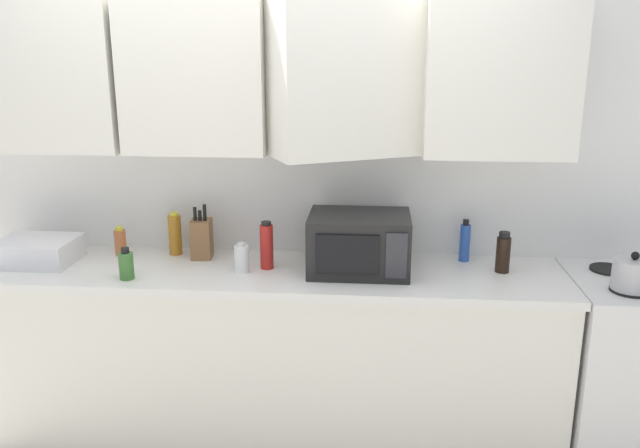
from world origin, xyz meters
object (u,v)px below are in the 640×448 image
Objects in this scene: bottle_white_jar at (242,258)px; bottle_red_sauce at (267,246)px; knife_block at (202,238)px; bottle_amber_vinegar at (175,234)px; bottle_green_oil at (126,265)px; dish_rack at (37,251)px; bottle_blue_cleaner at (465,242)px; microwave at (359,243)px; bottle_soy_dark at (503,253)px; kettle at (633,274)px; bottle_spice_jar at (120,242)px.

bottle_red_sauce is (0.11, 0.07, 0.05)m from bottle_white_jar.
bottle_amber_vinegar is (-0.15, 0.04, 0.00)m from knife_block.
bottle_amber_vinegar reaches higher than bottle_green_oil.
knife_block reaches higher than bottle_green_oil.
dish_rack is 2.15m from bottle_blue_cleaner.
bottle_red_sauce is 0.66m from bottle_green_oil.
microwave is at bearing 6.65° from bottle_white_jar.
knife_block is 1.50m from bottle_soy_dark.
dish_rack is 1.91× the size of bottle_soy_dark.
bottle_amber_vinegar is at bearing 160.85° from bottle_red_sauce.
bottle_amber_vinegar is at bearing 170.83° from kettle.
bottle_red_sauce is at bearing 174.05° from kettle.
bottle_amber_vinegar is 1.47× the size of bottle_green_oil.
bottle_spice_jar is at bearing -172.26° from bottle_amber_vinegar.
bottle_blue_cleaner is at bearing 13.56° from bottle_white_jar.
microwave is 3.27× the size of bottle_white_jar.
bottle_soy_dark reaches higher than kettle.
dish_rack is at bearing -174.41° from bottle_blue_cleaner.
bottle_blue_cleaner is 1.65m from bottle_green_oil.
bottle_red_sauce is 1.54× the size of bottle_green_oil.
bottle_spice_jar is at bearing 177.16° from bottle_soy_dark.
bottle_red_sauce is at bearing 179.94° from microwave.
knife_block reaches higher than microwave.
knife_block is 0.16m from bottle_amber_vinegar.
bottle_blue_cleaner is at bearing 2.72° from knife_block.
bottle_soy_dark is at bearing -4.65° from bottle_amber_vinegar.
bottle_spice_jar is 0.65× the size of bottle_red_sauce.
bottle_soy_dark reaches higher than bottle_spice_jar.
bottle_spice_jar is 0.71m from bottle_white_jar.
bottle_red_sauce reaches higher than bottle_soy_dark.
bottle_amber_vinegar is 1.65m from bottle_soy_dark.
bottle_spice_jar is (-0.43, 0.01, -0.03)m from knife_block.
bottle_green_oil is (0.54, -0.19, 0.01)m from dish_rack.
knife_block is at bearing -0.83° from bottle_spice_jar.
bottle_soy_dark is at bearing -2.84° from bottle_spice_jar.
bottle_green_oil is at bearing -106.90° from bottle_amber_vinegar.
bottle_spice_jar is (0.37, 0.15, 0.01)m from dish_rack.
bottle_spice_jar is 0.72× the size of bottle_blue_cleaner.
knife_block is at bearing 171.38° from kettle.
dish_rack is at bearing 176.76° from kettle.
bottle_green_oil is (-1.77, -0.25, -0.03)m from bottle_soy_dark.
bottle_soy_dark is (1.14, 0.04, -0.02)m from bottle_red_sauce.
bottle_soy_dark is at bearing 8.07° from bottle_green_oil.
kettle is 0.78× the size of bottle_amber_vinegar.
bottle_blue_cleaner reaches higher than bottle_white_jar.
bottle_spice_jar is 0.38m from bottle_green_oil.
bottle_green_oil is at bearing -161.76° from bottle_red_sauce.
bottle_spice_jar is 1.05× the size of bottle_white_jar.
bottle_green_oil reaches higher than bottle_white_jar.
dish_rack is 0.82m from knife_block.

